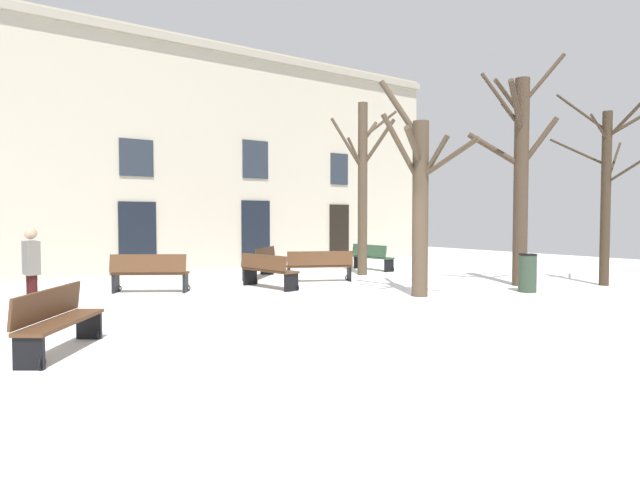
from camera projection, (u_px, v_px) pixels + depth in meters
name	position (u px, v px, depth m)	size (l,w,h in m)	color
ground_plane	(373.00, 307.00, 11.07)	(34.21, 34.21, 0.00)	white
building_facade	(189.00, 153.00, 18.44)	(21.38, 0.60, 7.85)	#BCB29E
tree_left_of_center	(520.00, 172.00, 14.34)	(2.09, 1.77, 6.09)	#423326
tree_foreground	(363.00, 183.00, 17.01)	(1.75, 1.68, 5.36)	#4C3D2D
tree_right_of_center	(606.00, 188.00, 14.41)	(2.16, 2.77, 5.31)	#382B1E
tree_center	(419.00, 195.00, 12.46)	(1.79, 2.71, 5.01)	#4C3D2D
litter_bin	(527.00, 273.00, 13.23)	(0.45, 0.45, 0.93)	#2D3D2D
bench_facing_shops	(372.00, 257.00, 18.61)	(0.48, 1.78, 0.88)	#2D4C33
bench_near_center_tree	(150.00, 273.00, 13.10)	(1.78, 1.43, 0.95)	#51331E
bench_far_corner	(261.00, 262.00, 16.31)	(1.72, 1.66, 0.91)	#3D2819
bench_by_litter_bin	(319.00, 266.00, 15.28)	(1.85, 1.22, 0.88)	#51331E
bench_back_to_back_right	(268.00, 270.00, 13.94)	(0.71, 1.89, 0.88)	#51331E
bench_near_lamp	(58.00, 320.00, 7.36)	(1.41, 1.68, 0.88)	#51331E
person_by_shop_door	(31.00, 268.00, 9.85)	(0.26, 0.40, 1.65)	#350F0F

